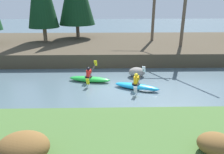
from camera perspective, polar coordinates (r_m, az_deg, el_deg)
ground_plane at (r=13.12m, az=0.26°, el=-3.28°), size 90.00×90.00×0.00m
riverbank_far at (r=22.10m, az=-0.42°, el=7.97°), size 44.00×10.93×1.09m
bare_tree_upstream at (r=22.31m, az=10.99°, el=18.26°), size 4.09×4.04×7.46m
bare_tree_mid_upstream at (r=20.47m, az=18.56°, el=17.70°), size 4.18×4.13×7.63m
shrub_clump_nearest at (r=6.84m, az=-22.18°, el=-16.69°), size 1.46×1.22×0.79m
shrub_clump_second at (r=7.35m, az=25.45°, el=-15.45°), size 1.08×0.90×0.59m
kayaker_lead at (r=13.15m, az=6.93°, el=-2.44°), size 2.73×1.98×1.20m
kayaker_middle at (r=14.32m, az=-5.82°, el=-0.38°), size 2.79×2.06×1.20m
boulder_midstream at (r=15.25m, az=6.52°, el=1.30°), size 1.14×0.89×0.64m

